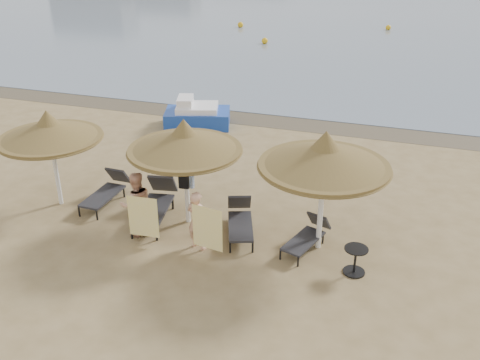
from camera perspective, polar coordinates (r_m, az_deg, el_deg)
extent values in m
plane|color=#9A8256|center=(12.97, -5.80, -7.51)|extent=(160.00, 160.00, 0.00)
cube|color=brown|center=(21.00, 4.27, 6.25)|extent=(200.00, 1.60, 0.01)
cylinder|color=white|center=(15.29, -19.03, 0.90)|extent=(0.11, 0.11, 1.99)
cone|color=olive|center=(14.84, -19.70, 5.10)|extent=(2.75, 2.75, 0.52)
cone|color=olive|center=(14.74, -19.89, 6.23)|extent=(0.66, 0.66, 0.43)
cylinder|color=olive|center=(14.93, -19.56, 4.22)|extent=(2.69, 2.69, 0.09)
cylinder|color=white|center=(13.63, -5.71, -0.65)|extent=(0.12, 0.12, 2.07)
cone|color=olive|center=(13.11, -5.95, 4.24)|extent=(2.86, 2.86, 0.54)
cone|color=olive|center=(12.99, -6.02, 5.57)|extent=(0.69, 0.69, 0.44)
cylinder|color=olive|center=(13.21, -5.90, 3.21)|extent=(2.81, 2.81, 0.10)
cylinder|color=white|center=(12.61, 8.61, -2.90)|extent=(0.13, 0.13, 2.19)
cone|color=olive|center=(12.03, 9.03, 2.62)|extent=(3.03, 3.03, 0.57)
cone|color=olive|center=(11.90, 9.15, 4.14)|extent=(0.73, 0.73, 0.47)
cylinder|color=olive|center=(12.14, 8.94, 1.45)|extent=(2.97, 2.97, 0.10)
cylinder|color=black|center=(14.84, -16.78, -3.28)|extent=(0.05, 0.05, 0.27)
cylinder|color=black|center=(14.55, -15.02, -3.67)|extent=(0.05, 0.05, 0.27)
cylinder|color=black|center=(15.81, -13.97, -1.01)|extent=(0.05, 0.05, 0.27)
cylinder|color=black|center=(15.53, -12.28, -1.33)|extent=(0.05, 0.05, 0.27)
cube|color=black|center=(15.13, -14.44, -1.65)|extent=(0.66, 1.48, 0.06)
cube|color=black|center=(15.66, -12.85, 0.49)|extent=(0.62, 0.43, 0.55)
cylinder|color=black|center=(13.54, -11.49, -5.56)|extent=(0.06, 0.06, 0.32)
cylinder|color=black|center=(13.35, -8.88, -5.80)|extent=(0.06, 0.06, 0.32)
cylinder|color=black|center=(14.84, -9.58, -2.35)|extent=(0.06, 0.06, 0.32)
cylinder|color=black|center=(14.67, -7.19, -2.53)|extent=(0.06, 0.06, 0.32)
cube|color=black|center=(14.04, -9.24, -3.19)|extent=(0.99, 1.80, 0.07)
cube|color=black|center=(14.76, -8.24, -0.37)|extent=(0.78, 0.59, 0.65)
cylinder|color=black|center=(12.76, -1.06, -7.27)|extent=(0.05, 0.05, 0.27)
cylinder|color=black|center=(12.77, 1.35, -7.23)|extent=(0.05, 0.05, 0.27)
cylinder|color=black|center=(13.89, -1.14, -4.22)|extent=(0.05, 0.05, 0.27)
cylinder|color=black|center=(13.90, 1.07, -4.19)|extent=(0.05, 0.05, 0.27)
cube|color=black|center=(13.28, 0.05, -4.96)|extent=(1.03, 1.54, 0.06)
cube|color=black|center=(13.89, -0.06, -2.36)|extent=(0.69, 0.58, 0.54)
cylinder|color=black|center=(12.57, 4.32, -7.98)|extent=(0.04, 0.04, 0.24)
cylinder|color=black|center=(12.38, 6.21, -8.69)|extent=(0.04, 0.04, 0.24)
cylinder|color=black|center=(13.45, 7.04, -5.63)|extent=(0.04, 0.04, 0.24)
cylinder|color=black|center=(13.26, 8.83, -6.24)|extent=(0.04, 0.04, 0.24)
cube|color=black|center=(12.86, 6.77, -6.47)|extent=(0.90, 1.38, 0.05)
cube|color=black|center=(13.32, 8.43, -4.29)|extent=(0.61, 0.51, 0.48)
cylinder|color=black|center=(12.44, 12.04, -9.55)|extent=(0.50, 0.50, 0.04)
cylinder|color=black|center=(12.27, 12.18, -8.41)|extent=(0.05, 0.05, 0.60)
cylinder|color=black|center=(12.10, 12.31, -7.20)|extent=(0.53, 0.53, 0.03)
imported|color=#DEA382|center=(13.30, -11.03, -2.04)|extent=(1.07, 1.02, 1.96)
imported|color=#DEA382|center=(12.59, -4.61, -3.86)|extent=(0.92, 0.73, 1.76)
cube|color=yellow|center=(13.00, -10.29, -3.90)|extent=(0.77, 0.07, 1.07)
cube|color=yellow|center=(12.34, -3.50, -5.16)|extent=(0.78, 0.14, 1.10)
cube|color=silver|center=(13.76, -5.43, -0.14)|extent=(0.27, 0.14, 0.33)
cube|color=black|center=(13.41, -6.01, -0.18)|extent=(0.26, 0.10, 0.37)
cube|color=#1941A9|center=(20.48, -4.55, 6.60)|extent=(2.72, 2.06, 0.60)
cube|color=white|center=(20.36, -4.59, 7.60)|extent=(1.82, 1.60, 0.27)
cube|color=white|center=(20.32, -5.86, 8.27)|extent=(0.81, 1.10, 0.38)
sphere|color=yellow|center=(34.46, 2.66, 14.61)|extent=(0.39, 0.39, 0.39)
sphere|color=yellow|center=(40.20, 15.54, 15.40)|extent=(0.37, 0.37, 0.37)
sphere|color=yellow|center=(39.77, 0.05, 16.23)|extent=(0.41, 0.41, 0.41)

